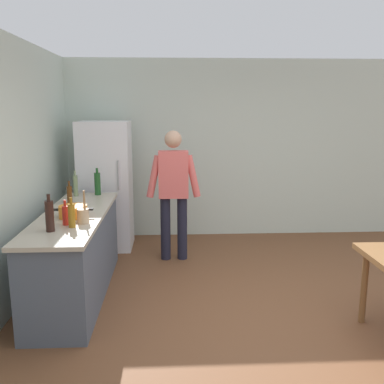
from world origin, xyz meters
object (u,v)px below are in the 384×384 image
bottle_wine_dark (50,216)px  bottle_sauce_red (65,215)px  refrigerator (106,186)px  utensil_jar (83,215)px  person (174,187)px  bottle_beer_brown (70,194)px  bottle_vinegar_tall (76,185)px  bottle_oil_amber (72,215)px  cooking_pot (73,211)px  bottle_wine_green (97,183)px

bottle_wine_dark → bottle_sauce_red: 0.23m
refrigerator → utensil_jar: bearing=-87.7°
refrigerator → bottle_wine_dark: refrigerator is taller
person → utensil_jar: bearing=-121.2°
refrigerator → bottle_beer_brown: (-0.25, -1.12, 0.11)m
bottle_wine_dark → bottle_vinegar_tall: bottle_wine_dark is taller
bottle_beer_brown → refrigerator: bearing=77.6°
bottle_oil_amber → refrigerator: bearing=90.1°
bottle_oil_amber → bottle_sauce_red: size_ratio=1.17×
refrigerator → bottle_oil_amber: refrigerator is taller
bottle_wine_dark → person: bearing=56.8°
bottle_vinegar_tall → bottle_sauce_red: size_ratio=1.33×
cooking_pot → bottle_wine_green: size_ratio=1.18×
cooking_pot → bottle_oil_amber: bottle_oil_amber is taller
bottle_oil_amber → bottle_wine_green: bottle_wine_green is taller
person → utensil_jar: size_ratio=5.31×
utensil_jar → bottle_wine_green: 1.36m
person → utensil_jar: (-0.87, -1.44, 0.00)m
bottle_sauce_red → bottle_oil_amber: bearing=-47.9°
bottle_wine_green → utensil_jar: bearing=-86.3°
bottle_wine_green → cooking_pot: bearing=-93.1°
bottle_oil_amber → bottle_sauce_red: 0.12m
cooking_pot → bottle_vinegar_tall: size_ratio=1.25×
cooking_pot → bottle_sauce_red: bottle_sauce_red is taller
bottle_sauce_red → utensil_jar: bearing=19.1°
bottle_wine_dark → bottle_wine_green: same height
refrigerator → bottle_wine_dark: (-0.16, -2.25, 0.15)m
refrigerator → bottle_vinegar_tall: bearing=-111.1°
bottle_oil_amber → bottle_wine_green: size_ratio=0.82×
bottle_wine_dark → bottle_beer_brown: 1.14m
bottle_oil_amber → bottle_wine_dark: bearing=-143.1°
refrigerator → bottle_sauce_red: bearing=-92.1°
bottle_wine_dark → bottle_wine_green: bearing=84.6°
cooking_pot → bottle_vinegar_tall: 1.08m
bottle_wine_green → bottle_vinegar_tall: bearing=-167.2°
person → bottle_sauce_red: bearing=-124.5°
bottle_beer_brown → cooking_pot: bearing=-74.3°
utensil_jar → bottle_wine_green: (-0.09, 1.35, 0.07)m
utensil_jar → person: bearing=58.8°
bottle_wine_green → bottle_sauce_red: size_ratio=1.42×
bottle_sauce_red → bottle_wine_green: bearing=87.3°
bottle_oil_amber → bottle_wine_dark: (-0.16, -0.12, 0.03)m
refrigerator → bottle_beer_brown: refrigerator is taller
person → bottle_oil_amber: bearing=-121.0°
utensil_jar → bottle_wine_dark: bottle_wine_dark is taller
person → bottle_oil_amber: size_ratio=6.07×
bottle_oil_amber → bottle_beer_brown: 1.04m
person → bottle_wine_dark: 2.03m
refrigerator → bottle_wine_dark: bearing=-94.1°
bottle_vinegar_tall → bottle_beer_brown: bearing=-87.1°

